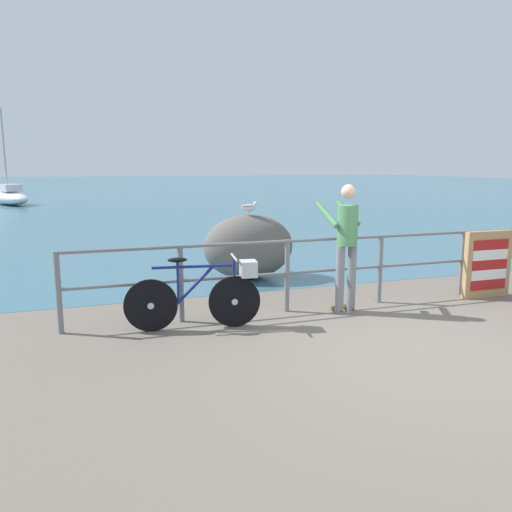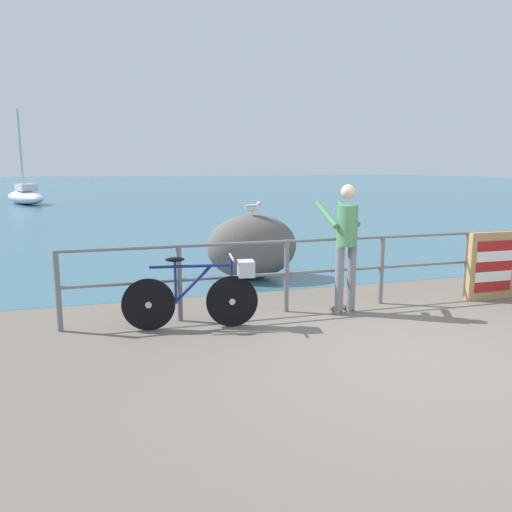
{
  "view_description": "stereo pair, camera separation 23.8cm",
  "coord_description": "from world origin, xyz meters",
  "px_view_note": "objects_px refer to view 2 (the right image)",
  "views": [
    {
      "loc": [
        -3.34,
        -4.36,
        2.03
      ],
      "look_at": [
        -1.07,
        2.4,
        0.74
      ],
      "focal_mm": 35.35,
      "sensor_mm": 36.0,
      "label": 1
    },
    {
      "loc": [
        -3.11,
        -4.43,
        2.03
      ],
      "look_at": [
        -1.07,
        2.4,
        0.74
      ],
      "focal_mm": 35.35,
      "sensor_mm": 36.0,
      "label": 2
    }
  ],
  "objects_px": {
    "sailboat": "(25,196)",
    "seagull": "(252,207)",
    "person_at_railing": "(346,242)",
    "breakwater_boulder_main": "(252,247)",
    "bicycle": "(203,292)",
    "folded_deckchair_stack": "(492,266)"
  },
  "relations": [
    {
      "from": "person_at_railing",
      "to": "breakwater_boulder_main",
      "type": "xyz_separation_m",
      "value": [
        -0.62,
        2.46,
        -0.41
      ]
    },
    {
      "from": "folded_deckchair_stack",
      "to": "sailboat",
      "type": "distance_m",
      "value": 24.84
    },
    {
      "from": "bicycle",
      "to": "folded_deckchair_stack",
      "type": "xyz_separation_m",
      "value": [
        4.5,
        0.12,
        0.06
      ]
    },
    {
      "from": "seagull",
      "to": "sailboat",
      "type": "relative_size",
      "value": 0.07
    },
    {
      "from": "person_at_railing",
      "to": "breakwater_boulder_main",
      "type": "height_order",
      "value": "person_at_railing"
    },
    {
      "from": "seagull",
      "to": "person_at_railing",
      "type": "bearing_deg",
      "value": -67.79
    },
    {
      "from": "sailboat",
      "to": "seagull",
      "type": "bearing_deg",
      "value": 174.24
    },
    {
      "from": "person_at_railing",
      "to": "folded_deckchair_stack",
      "type": "bearing_deg",
      "value": -97.81
    },
    {
      "from": "breakwater_boulder_main",
      "to": "sailboat",
      "type": "bearing_deg",
      "value": 107.67
    },
    {
      "from": "folded_deckchair_stack",
      "to": "sailboat",
      "type": "bearing_deg",
      "value": 112.8
    },
    {
      "from": "folded_deckchair_stack",
      "to": "seagull",
      "type": "height_order",
      "value": "seagull"
    },
    {
      "from": "person_at_railing",
      "to": "bicycle",
      "type": "bearing_deg",
      "value": 84.25
    },
    {
      "from": "person_at_railing",
      "to": "breakwater_boulder_main",
      "type": "bearing_deg",
      "value": 5.74
    },
    {
      "from": "folded_deckchair_stack",
      "to": "breakwater_boulder_main",
      "type": "xyz_separation_m",
      "value": [
        -3.11,
        2.43,
        0.06
      ]
    },
    {
      "from": "bicycle",
      "to": "folded_deckchair_stack",
      "type": "distance_m",
      "value": 4.5
    },
    {
      "from": "person_at_railing",
      "to": "sailboat",
      "type": "relative_size",
      "value": 0.36
    },
    {
      "from": "person_at_railing",
      "to": "folded_deckchair_stack",
      "type": "height_order",
      "value": "person_at_railing"
    },
    {
      "from": "bicycle",
      "to": "breakwater_boulder_main",
      "type": "relative_size",
      "value": 1.02
    },
    {
      "from": "folded_deckchair_stack",
      "to": "person_at_railing",
      "type": "bearing_deg",
      "value": -179.42
    },
    {
      "from": "folded_deckchair_stack",
      "to": "seagull",
      "type": "relative_size",
      "value": 3.05
    },
    {
      "from": "bicycle",
      "to": "sailboat",
      "type": "height_order",
      "value": "sailboat"
    },
    {
      "from": "folded_deckchair_stack",
      "to": "sailboat",
      "type": "height_order",
      "value": "sailboat"
    }
  ]
}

